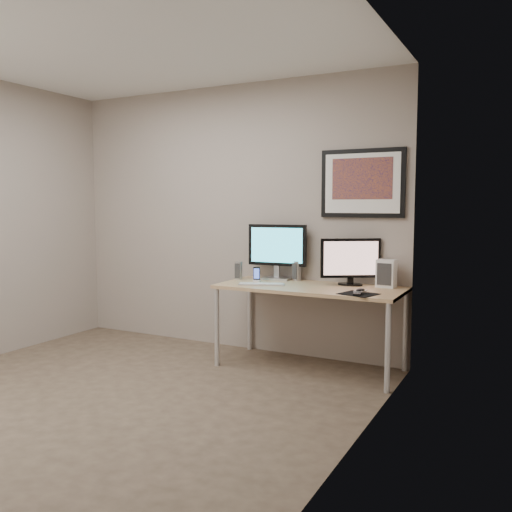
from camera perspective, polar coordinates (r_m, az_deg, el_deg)
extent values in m
plane|color=#493B2D|center=(4.29, -14.47, -14.27)|extent=(3.60, 3.60, 0.00)
plane|color=white|center=(4.21, -15.37, 21.32)|extent=(3.60, 3.60, 0.00)
plane|color=gray|center=(5.43, -2.72, 4.01)|extent=(3.60, 0.00, 3.60)
plane|color=gray|center=(3.13, 10.28, 2.88)|extent=(0.00, 3.40, 3.40)
cube|color=#B07855|center=(4.73, 5.71, -3.35)|extent=(1.60, 0.70, 0.03)
cylinder|color=silver|center=(4.86, -4.14, -7.48)|extent=(0.04, 0.04, 0.70)
cylinder|color=silver|center=(5.38, -0.67, -6.18)|extent=(0.04, 0.04, 0.70)
cylinder|color=silver|center=(4.29, 13.70, -9.38)|extent=(0.04, 0.04, 0.70)
cylinder|color=silver|center=(4.87, 15.45, -7.62)|extent=(0.04, 0.04, 0.70)
cube|color=black|center=(4.88, 11.14, 7.51)|extent=(0.75, 0.03, 0.60)
cube|color=white|center=(4.86, 11.08, 7.52)|extent=(0.67, 0.00, 0.52)
cube|color=orange|center=(4.86, 11.08, 7.99)|extent=(0.54, 0.00, 0.36)
cube|color=#B4B3B9|center=(5.12, 2.23, -2.36)|extent=(0.28, 0.20, 0.02)
cube|color=#B4B3B9|center=(5.11, 2.23, -1.63)|extent=(0.05, 0.04, 0.11)
cube|color=black|center=(5.09, 2.24, 1.16)|extent=(0.57, 0.08, 0.39)
cube|color=#2EAABF|center=(5.07, 2.15, 1.14)|extent=(0.51, 0.04, 0.33)
cube|color=black|center=(4.81, 9.88, -2.96)|extent=(0.25, 0.22, 0.02)
cube|color=black|center=(4.81, 9.88, -2.55)|extent=(0.06, 0.06, 0.05)
cube|color=black|center=(4.78, 9.92, -0.21)|extent=(0.47, 0.30, 0.34)
cube|color=tan|center=(4.77, 9.86, -0.23)|extent=(0.41, 0.25, 0.29)
cylinder|color=#B4B3B9|center=(5.11, -1.83, -1.54)|extent=(0.07, 0.07, 0.17)
cylinder|color=#B4B3B9|center=(5.05, 4.35, -1.56)|extent=(0.09, 0.09, 0.18)
cube|color=black|center=(4.96, 0.08, -1.93)|extent=(0.07, 0.07, 0.14)
cube|color=#B9B9BE|center=(4.77, 0.58, -2.97)|extent=(0.42, 0.25, 0.01)
cube|color=black|center=(4.36, 10.74, -3.94)|extent=(0.32, 0.30, 0.00)
ellipsoid|color=black|center=(4.38, 10.93, -3.60)|extent=(0.08, 0.12, 0.04)
cube|color=black|center=(4.33, 10.78, -3.85)|extent=(0.07, 0.19, 0.02)
cube|color=white|center=(4.75, 13.57, -1.80)|extent=(0.16, 0.13, 0.24)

